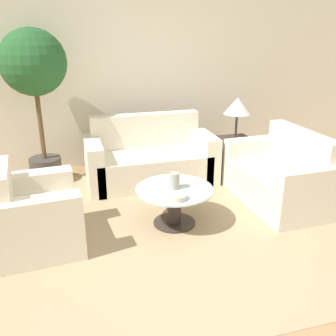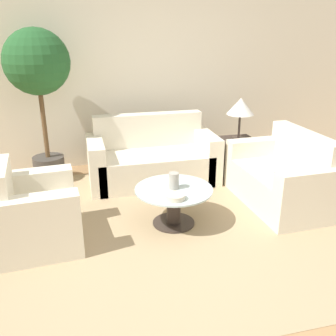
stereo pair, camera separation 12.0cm
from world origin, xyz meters
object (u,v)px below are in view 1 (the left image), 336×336
object	(u,v)px
loveseat	(282,178)
table_lamp	(237,107)
sofa_main	(149,160)
coffee_table	(174,201)
bowl	(177,197)
vase	(175,181)
armchair	(32,219)
potted_plant	(34,74)

from	to	relation	value
loveseat	table_lamp	bearing A→B (deg)	-170.00
sofa_main	coffee_table	world-z (taller)	sofa_main
bowl	loveseat	bearing A→B (deg)	17.21
loveseat	bowl	world-z (taller)	loveseat
loveseat	vase	xyz separation A→B (m)	(-1.40, -0.20, 0.21)
armchair	table_lamp	size ratio (longest dim) A/B	1.62
loveseat	bowl	xyz separation A→B (m)	(-1.46, -0.45, 0.15)
vase	coffee_table	bearing A→B (deg)	-117.28
vase	armchair	bearing A→B (deg)	-177.93
loveseat	vase	distance (m)	1.43
coffee_table	vase	bearing A→B (deg)	62.72
sofa_main	bowl	bearing A→B (deg)	-92.97
potted_plant	sofa_main	bearing A→B (deg)	-12.58
loveseat	vase	world-z (taller)	loveseat
armchair	table_lamp	distance (m)	2.96
loveseat	potted_plant	xyz separation A→B (m)	(-2.75, 1.39, 1.15)
armchair	loveseat	size ratio (longest dim) A/B	0.66
loveseat	table_lamp	world-z (taller)	table_lamp
armchair	sofa_main	bearing A→B (deg)	-52.28
potted_plant	vase	bearing A→B (deg)	-49.72
sofa_main	armchair	xyz separation A→B (m)	(-1.45, -1.33, 0.00)
table_lamp	sofa_main	bearing A→B (deg)	171.94
table_lamp	potted_plant	world-z (taller)	potted_plant
table_lamp	loveseat	bearing A→B (deg)	-78.01
armchair	table_lamp	bearing A→B (deg)	-71.00
sofa_main	potted_plant	size ratio (longest dim) A/B	0.85
armchair	loveseat	world-z (taller)	loveseat
table_lamp	potted_plant	distance (m)	2.64
loveseat	table_lamp	size ratio (longest dim) A/B	2.45
armchair	bowl	distance (m)	1.39
bowl	table_lamp	bearing A→B (deg)	47.27
sofa_main	table_lamp	distance (m)	1.38
table_lamp	bowl	world-z (taller)	table_lamp
loveseat	coffee_table	distance (m)	1.42
table_lamp	bowl	bearing A→B (deg)	-132.73
armchair	potted_plant	distance (m)	2.00
potted_plant	coffee_table	bearing A→B (deg)	-49.75
vase	bowl	xyz separation A→B (m)	(-0.05, -0.26, -0.06)
table_lamp	bowl	xyz separation A→B (m)	(-1.26, -1.37, -0.55)
loveseat	bowl	distance (m)	1.53
armchair	coffee_table	xyz separation A→B (m)	(1.42, 0.05, -0.03)
armchair	bowl	world-z (taller)	armchair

